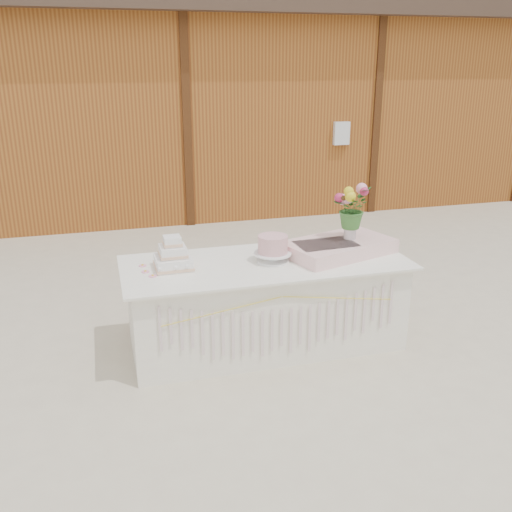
# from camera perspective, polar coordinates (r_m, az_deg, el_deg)

# --- Properties ---
(ground) EXTENTS (80.00, 80.00, 0.00)m
(ground) POSITION_cam_1_polar(r_m,az_deg,el_deg) (5.10, 0.92, -8.74)
(ground) COLOR beige
(ground) RESTS_ON ground
(barn) EXTENTS (12.60, 4.60, 3.30)m
(barn) POSITION_cam_1_polar(r_m,az_deg,el_deg) (10.42, -8.81, 14.94)
(barn) COLOR #93571E
(barn) RESTS_ON ground
(cake_table) EXTENTS (2.40, 1.00, 0.77)m
(cake_table) POSITION_cam_1_polar(r_m,az_deg,el_deg) (4.93, 0.96, -4.78)
(cake_table) COLOR white
(cake_table) RESTS_ON ground
(wedding_cake) EXTENTS (0.30, 0.30, 0.27)m
(wedding_cake) POSITION_cam_1_polar(r_m,az_deg,el_deg) (4.66, -8.30, -0.13)
(wedding_cake) COLOR white
(wedding_cake) RESTS_ON cake_table
(pink_cake_stand) EXTENTS (0.32, 0.32, 0.23)m
(pink_cake_stand) POSITION_cam_1_polar(r_m,az_deg,el_deg) (4.75, 1.69, 0.88)
(pink_cake_stand) COLOR white
(pink_cake_stand) RESTS_ON cake_table
(satin_runner) EXTENTS (1.05, 0.80, 0.12)m
(satin_runner) POSITION_cam_1_polar(r_m,az_deg,el_deg) (5.02, 8.22, 0.89)
(satin_runner) COLOR #FFCDCD
(satin_runner) RESTS_ON cake_table
(flower_vase) EXTENTS (0.11, 0.11, 0.15)m
(flower_vase) POSITION_cam_1_polar(r_m,az_deg,el_deg) (5.06, 9.39, 2.54)
(flower_vase) COLOR #B6B7BB
(flower_vase) RESTS_ON satin_runner
(bouquet) EXTENTS (0.43, 0.42, 0.36)m
(bouquet) POSITION_cam_1_polar(r_m,az_deg,el_deg) (5.00, 9.54, 5.31)
(bouquet) COLOR #346B2B
(bouquet) RESTS_ON flower_vase
(loose_flowers) EXTENTS (0.24, 0.33, 0.02)m
(loose_flowers) POSITION_cam_1_polar(r_m,az_deg,el_deg) (4.64, -11.20, -1.47)
(loose_flowers) COLOR pink
(loose_flowers) RESTS_ON cake_table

